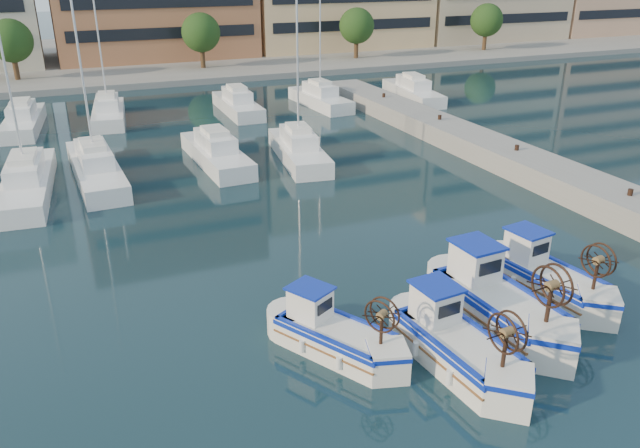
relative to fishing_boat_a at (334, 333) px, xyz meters
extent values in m
plane|color=#18313F|center=(4.02, -1.53, -0.69)|extent=(300.00, 300.00, 0.00)
cube|color=gray|center=(17.02, 6.47, -0.09)|extent=(3.00, 60.00, 1.20)
cube|color=gray|center=(4.02, 65.47, -0.39)|extent=(180.00, 40.00, 0.60)
cylinder|color=#3F2B19|center=(-9.98, 51.97, 0.81)|extent=(0.50, 0.50, 3.00)
sphere|color=#274B1B|center=(-9.98, 51.97, 3.51)|extent=(4.00, 4.00, 4.00)
cylinder|color=#3F2B19|center=(8.02, 51.97, 0.81)|extent=(0.50, 0.50, 3.00)
sphere|color=#274B1B|center=(8.02, 51.97, 3.51)|extent=(4.00, 4.00, 4.00)
cylinder|color=#3F2B19|center=(26.02, 51.97, 0.81)|extent=(0.50, 0.50, 3.00)
sphere|color=#274B1B|center=(26.02, 51.97, 3.51)|extent=(4.00, 4.00, 4.00)
cylinder|color=#3F2B19|center=(44.02, 51.97, 0.81)|extent=(0.50, 0.50, 3.00)
sphere|color=#274B1B|center=(44.02, 51.97, 3.51)|extent=(4.00, 4.00, 4.00)
cube|color=white|center=(-8.85, 19.14, -0.19)|extent=(2.94, 10.04, 1.00)
cylinder|color=silver|center=(-8.85, 19.14, 5.31)|extent=(0.12, 0.12, 11.00)
cube|color=white|center=(-5.39, 20.20, -0.19)|extent=(2.64, 9.99, 1.00)
cylinder|color=silver|center=(-5.39, 20.20, 5.31)|extent=(0.12, 0.12, 11.00)
cube|color=white|center=(1.45, 20.40, -0.19)|extent=(2.55, 8.54, 1.00)
cube|color=white|center=(6.23, 19.16, -0.19)|extent=(3.35, 8.46, 1.00)
cylinder|color=silver|center=(6.23, 19.16, 5.31)|extent=(0.12, 0.12, 11.00)
cube|color=white|center=(-9.24, 33.62, -0.19)|extent=(3.04, 8.85, 1.00)
cube|color=white|center=(-3.39, 33.82, -0.19)|extent=(3.09, 8.05, 1.00)
cylinder|color=silver|center=(-3.39, 33.82, 5.31)|extent=(0.12, 0.12, 11.00)
cube|color=white|center=(6.31, 32.83, -0.19)|extent=(2.34, 8.24, 1.00)
cube|color=white|center=(13.24, 32.45, -0.19)|extent=(2.70, 8.15, 1.00)
cylinder|color=silver|center=(13.24, 32.45, 5.31)|extent=(0.12, 0.12, 11.00)
cube|color=white|center=(21.82, 32.04, -0.19)|extent=(3.42, 9.38, 1.00)
cube|color=white|center=(0.06, -0.11, -0.23)|extent=(3.17, 4.00, 0.92)
cube|color=#0C24A2|center=(0.06, -0.11, 0.13)|extent=(3.27, 4.12, 0.14)
cube|color=blue|center=(0.06, -0.11, 0.07)|extent=(2.69, 3.51, 0.05)
cube|color=white|center=(-0.45, 0.81, 0.72)|extent=(1.40, 1.47, 0.97)
cube|color=#0C24A2|center=(-0.45, 0.81, 1.25)|extent=(1.58, 1.65, 0.07)
cylinder|color=#331E14|center=(0.83, -1.49, 0.75)|extent=(0.11, 0.11, 1.02)
cylinder|color=brown|center=(0.83, -1.49, 1.29)|extent=(0.37, 0.35, 0.25)
torus|color=#331E14|center=(0.71, -1.56, 1.29)|extent=(0.55, 0.93, 1.03)
torus|color=#331E14|center=(0.94, -1.43, 1.29)|extent=(0.55, 0.93, 1.03)
cube|color=white|center=(3.10, -2.14, -0.17)|extent=(2.15, 4.30, 1.04)
cube|color=#0C24A2|center=(3.10, -2.14, 0.23)|extent=(2.21, 4.42, 0.16)
cube|color=blue|center=(3.10, -2.14, 0.16)|extent=(1.72, 3.85, 0.06)
cube|color=white|center=(2.99, -0.96, 0.89)|extent=(1.20, 1.38, 1.09)
cube|color=#0C24A2|center=(2.99, -0.96, 1.49)|extent=(1.36, 1.54, 0.08)
cylinder|color=#331E14|center=(3.26, -3.91, 0.92)|extent=(0.12, 0.12, 1.15)
cylinder|color=brown|center=(3.26, -3.91, 1.54)|extent=(0.34, 0.30, 0.28)
torus|color=#331E14|center=(3.11, -3.92, 1.54)|extent=(0.17, 1.16, 1.16)
torus|color=#331E14|center=(3.41, -3.89, 1.54)|extent=(0.17, 1.16, 1.16)
cube|color=white|center=(5.63, -0.75, -0.10)|extent=(2.29, 4.79, 1.17)
cube|color=#0C24A2|center=(5.63, -0.75, 0.34)|extent=(2.35, 4.93, 0.18)
cube|color=blue|center=(5.63, -0.75, 0.27)|extent=(1.82, 4.29, 0.07)
cube|color=white|center=(5.55, 0.59, 1.09)|extent=(1.31, 1.52, 1.22)
cube|color=#0C24A2|center=(5.55, 0.59, 1.76)|extent=(1.49, 1.70, 0.09)
cylinder|color=#331E14|center=(5.75, -2.75, 1.13)|extent=(0.13, 0.13, 1.29)
cylinder|color=brown|center=(5.75, -2.75, 1.82)|extent=(0.37, 0.33, 0.31)
torus|color=#331E14|center=(5.59, -2.76, 1.82)|extent=(0.16, 1.30, 1.30)
torus|color=#331E14|center=(5.92, -2.74, 1.82)|extent=(0.16, 1.30, 1.30)
cube|color=white|center=(8.55, 0.18, -0.17)|extent=(2.33, 4.31, 1.03)
cube|color=#0C24A2|center=(8.55, 0.18, 0.22)|extent=(2.40, 4.44, 0.16)
cube|color=blue|center=(8.55, 0.18, 0.15)|extent=(1.89, 3.85, 0.06)
cube|color=white|center=(8.38, 1.34, 0.88)|extent=(1.25, 1.41, 1.07)
cube|color=#0C24A2|center=(8.38, 1.34, 1.46)|extent=(1.41, 1.58, 0.08)
cylinder|color=#331E14|center=(8.80, -1.56, 0.91)|extent=(0.12, 0.12, 1.13)
cylinder|color=brown|center=(8.80, -1.56, 1.51)|extent=(0.35, 0.32, 0.27)
torus|color=#331E14|center=(8.66, -1.58, 1.51)|extent=(0.23, 1.14, 1.14)
torus|color=#331E14|center=(8.95, -1.54, 1.51)|extent=(0.23, 1.14, 1.14)
camera|label=1|loc=(-6.74, -14.88, 10.63)|focal=35.00mm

